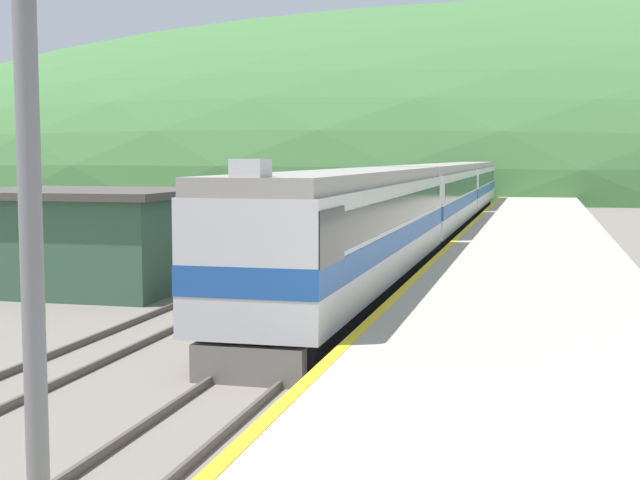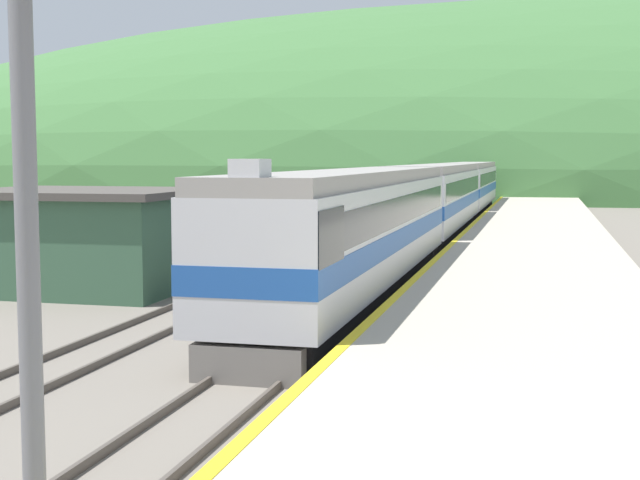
{
  "view_description": "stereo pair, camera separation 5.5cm",
  "coord_description": "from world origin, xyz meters",
  "views": [
    {
      "loc": [
        5.55,
        -1.46,
        4.48
      ],
      "look_at": [
        0.2,
        20.11,
        2.41
      ],
      "focal_mm": 50.0,
      "sensor_mm": 36.0,
      "label": 1
    },
    {
      "loc": [
        5.6,
        -1.45,
        4.48
      ],
      "look_at": [
        0.2,
        20.11,
        2.41
      ],
      "focal_mm": 50.0,
      "sensor_mm": 36.0,
      "label": 2
    }
  ],
  "objects": [
    {
      "name": "distant_hills",
      "position": [
        0.0,
        132.94,
        0.0
      ],
      "size": [
        229.28,
        103.18,
        51.95
      ],
      "color": "#3D6B38",
      "rests_on": "ground"
    },
    {
      "name": "express_train_lead_car",
      "position": [
        0.0,
        25.21,
        2.24
      ],
      "size": [
        3.01,
        21.36,
        4.45
      ],
      "color": "black",
      "rests_on": "ground"
    },
    {
      "name": "station_shed",
      "position": [
        -9.57,
        25.85,
        1.72
      ],
      "size": [
        7.74,
        6.56,
        3.4
      ],
      "color": "#385B42",
      "rests_on": "ground"
    },
    {
      "name": "carriage_third",
      "position": [
        0.0,
        69.35,
        2.22
      ],
      "size": [
        3.0,
        20.97,
        4.09
      ],
      "color": "black",
      "rests_on": "ground"
    },
    {
      "name": "signal_mast_main",
      "position": [
        1.32,
        5.28,
        5.23
      ],
      "size": [
        2.2,
        0.42,
        7.97
      ],
      "color": "slate",
      "rests_on": "ground"
    },
    {
      "name": "platform",
      "position": [
        5.27,
        50.0,
        0.43
      ],
      "size": [
        6.9,
        140.0,
        0.88
      ],
      "color": "#B2A893",
      "rests_on": "ground"
    },
    {
      "name": "siding_train",
      "position": [
        -4.27,
        57.43,
        1.83
      ],
      "size": [
        2.9,
        35.42,
        3.55
      ],
      "color": "black",
      "rests_on": "ground"
    },
    {
      "name": "carriage_second",
      "position": [
        0.0,
        47.5,
        2.22
      ],
      "size": [
        3.0,
        20.97,
        4.09
      ],
      "color": "black",
      "rests_on": "ground"
    },
    {
      "name": "track_siding",
      "position": [
        -4.27,
        70.0,
        0.08
      ],
      "size": [
        1.52,
        180.0,
        0.16
      ],
      "color": "#4C443D",
      "rests_on": "ground"
    },
    {
      "name": "track_main",
      "position": [
        0.0,
        70.0,
        0.08
      ],
      "size": [
        1.52,
        180.0,
        0.16
      ],
      "color": "#4C443D",
      "rests_on": "ground"
    }
  ]
}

